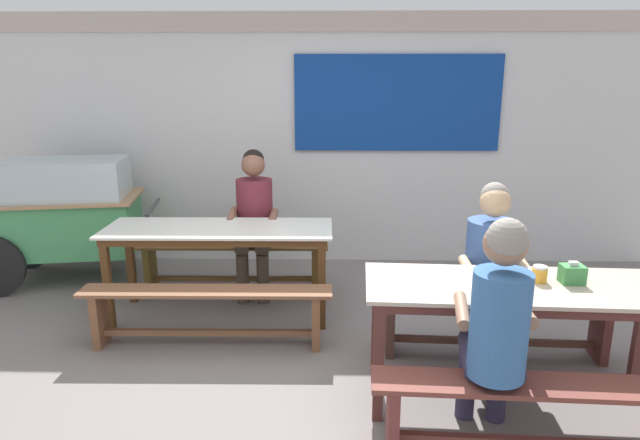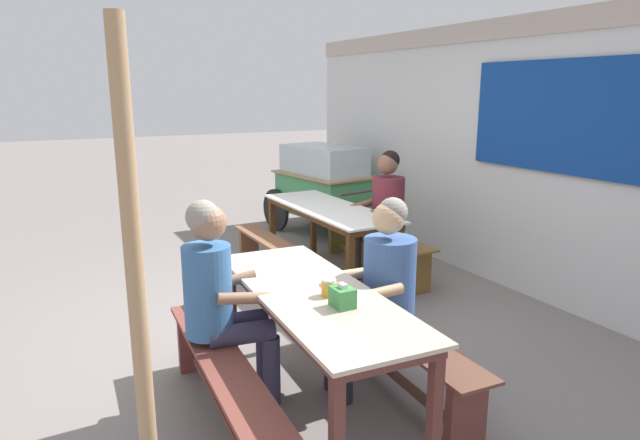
{
  "view_description": "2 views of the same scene",
  "coord_description": "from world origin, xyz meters",
  "views": [
    {
      "loc": [
        0.13,
        -3.41,
        1.97
      ],
      "look_at": [
        0.05,
        0.46,
        0.96
      ],
      "focal_mm": 30.76,
      "sensor_mm": 36.0,
      "label": 1
    },
    {
      "loc": [
        4.07,
        -1.75,
        1.95
      ],
      "look_at": [
        0.42,
        0.18,
        0.97
      ],
      "focal_mm": 31.23,
      "sensor_mm": 36.0,
      "label": 2
    }
  ],
  "objects": [
    {
      "name": "bench_far_front",
      "position": [
        -0.79,
        0.35,
        0.3
      ],
      "size": [
        1.87,
        0.27,
        0.45
      ],
      "color": "brown",
      "rests_on": "ground_plane"
    },
    {
      "name": "bench_near_back",
      "position": [
        1.31,
        0.25,
        0.29
      ],
      "size": [
        1.75,
        0.38,
        0.45
      ],
      "color": "brown",
      "rests_on": "ground_plane"
    },
    {
      "name": "person_near_front",
      "position": [
        0.99,
        -0.8,
        0.75
      ],
      "size": [
        0.44,
        0.57,
        1.33
      ],
      "color": "#33304B",
      "rests_on": "ground_plane"
    },
    {
      "name": "dining_table_far",
      "position": [
        -0.8,
        0.92,
        0.7
      ],
      "size": [
        1.88,
        0.67,
        0.77
      ],
      "color": "silver",
      "rests_on": "ground_plane"
    },
    {
      "name": "wooden_support_post",
      "position": [
        1.62,
        -1.38,
        1.13
      ],
      "size": [
        0.08,
        0.08,
        2.26
      ],
      "primitive_type": "cylinder",
      "color": "tan",
      "rests_on": "ground_plane"
    },
    {
      "name": "backdrop_wall",
      "position": [
        0.02,
        2.45,
        1.37
      ],
      "size": [
        7.13,
        0.23,
        2.61
      ],
      "color": "silver",
      "rests_on": "ground_plane"
    },
    {
      "name": "person_center_facing",
      "position": [
        -0.57,
        1.44,
        0.77
      ],
      "size": [
        0.45,
        0.54,
        1.34
      ],
      "color": "#463B2E",
      "rests_on": "ground_plane"
    },
    {
      "name": "bench_far_back",
      "position": [
        -0.8,
        1.49,
        0.3
      ],
      "size": [
        1.82,
        0.3,
        0.45
      ],
      "color": "brown",
      "rests_on": "ground_plane"
    },
    {
      "name": "condiment_jar",
      "position": [
        1.39,
        -0.28,
        0.82
      ],
      "size": [
        0.09,
        0.09,
        0.1
      ],
      "color": "gold",
      "rests_on": "dining_table_near"
    },
    {
      "name": "food_cart",
      "position": [
        -2.48,
        1.74,
        0.71
      ],
      "size": [
        1.82,
        1.07,
        1.21
      ],
      "color": "#489D5E",
      "rests_on": "ground_plane"
    },
    {
      "name": "person_right_near_table",
      "position": [
        1.24,
        0.18,
        0.73
      ],
      "size": [
        0.47,
        0.6,
        1.28
      ],
      "color": "#21232C",
      "rests_on": "ground_plane"
    },
    {
      "name": "bench_near_front",
      "position": [
        1.25,
        -0.89,
        0.31
      ],
      "size": [
        1.83,
        0.35,
        0.45
      ],
      "color": "brown",
      "rests_on": "ground_plane"
    },
    {
      "name": "ground_plane",
      "position": [
        0.0,
        0.0,
        0.0
      ],
      "size": [
        40.0,
        40.0,
        0.0
      ],
      "primitive_type": "plane",
      "color": "slate"
    },
    {
      "name": "dining_table_near",
      "position": [
        1.28,
        -0.32,
        0.7
      ],
      "size": [
        1.91,
        0.76,
        0.77
      ],
      "color": "#C2B19C",
      "rests_on": "ground_plane"
    },
    {
      "name": "tissue_box",
      "position": [
        1.58,
        -0.29,
        0.83
      ],
      "size": [
        0.13,
        0.11,
        0.14
      ],
      "color": "#3B8844",
      "rests_on": "dining_table_near"
    }
  ]
}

